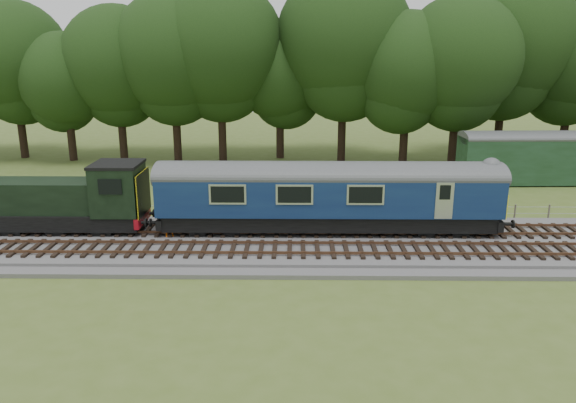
{
  "coord_description": "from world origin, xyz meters",
  "views": [
    {
      "loc": [
        0.96,
        -27.47,
        10.08
      ],
      "look_at": [
        0.59,
        1.4,
        2.0
      ],
      "focal_mm": 35.0,
      "sensor_mm": 36.0,
      "label": 1
    }
  ],
  "objects_px": {
    "dmu_railcar": "(329,191)",
    "worker": "(169,221)",
    "shunter_loco": "(69,201)",
    "parked_coach": "(562,155)"
  },
  "relations": [
    {
      "from": "dmu_railcar",
      "to": "shunter_loco",
      "type": "xyz_separation_m",
      "value": [
        -13.93,
        0.0,
        -0.63
      ]
    },
    {
      "from": "worker",
      "to": "parked_coach",
      "type": "relative_size",
      "value": 0.11
    },
    {
      "from": "shunter_loco",
      "to": "parked_coach",
      "type": "relative_size",
      "value": 0.59
    },
    {
      "from": "shunter_loco",
      "to": "parked_coach",
      "type": "distance_m",
      "value": 34.45
    },
    {
      "from": "dmu_railcar",
      "to": "parked_coach",
      "type": "relative_size",
      "value": 1.18
    },
    {
      "from": "dmu_railcar",
      "to": "worker",
      "type": "relative_size",
      "value": 10.39
    },
    {
      "from": "shunter_loco",
      "to": "parked_coach",
      "type": "xyz_separation_m",
      "value": [
        32.08,
        12.57,
        0.2
      ]
    },
    {
      "from": "dmu_railcar",
      "to": "shunter_loco",
      "type": "height_order",
      "value": "dmu_railcar"
    },
    {
      "from": "dmu_railcar",
      "to": "worker",
      "type": "bearing_deg",
      "value": -173.09
    },
    {
      "from": "dmu_railcar",
      "to": "worker",
      "type": "xyz_separation_m",
      "value": [
        -8.36,
        -1.01,
        -1.39
      ]
    }
  ]
}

